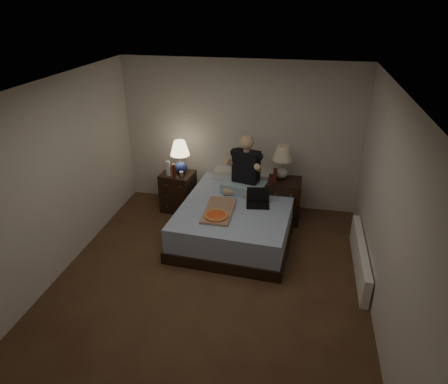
% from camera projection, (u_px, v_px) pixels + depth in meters
% --- Properties ---
extents(floor, '(4.00, 4.50, 0.00)m').
position_uv_depth(floor, '(210.00, 279.00, 5.27)').
color(floor, brown).
rests_on(floor, ground).
extents(ceiling, '(4.00, 4.50, 0.00)m').
position_uv_depth(ceiling, '(207.00, 88.00, 4.16)').
color(ceiling, white).
rests_on(ceiling, ground).
extents(wall_back, '(4.00, 0.00, 2.50)m').
position_uv_depth(wall_back, '(240.00, 136.00, 6.69)').
color(wall_back, silver).
rests_on(wall_back, ground).
extents(wall_front, '(4.00, 0.00, 2.50)m').
position_uv_depth(wall_front, '(133.00, 339.00, 2.74)').
color(wall_front, silver).
rests_on(wall_front, ground).
extents(wall_left, '(0.00, 4.50, 2.50)m').
position_uv_depth(wall_left, '(56.00, 181.00, 5.07)').
color(wall_left, silver).
rests_on(wall_left, ground).
extents(wall_right, '(0.00, 4.50, 2.50)m').
position_uv_depth(wall_right, '(387.00, 211.00, 4.36)').
color(wall_right, silver).
rests_on(wall_right, ground).
extents(bed, '(1.75, 2.25, 0.54)m').
position_uv_depth(bed, '(238.00, 217.00, 6.21)').
color(bed, '#6085C1').
rests_on(bed, floor).
extents(nightstand_left, '(0.56, 0.52, 0.68)m').
position_uv_depth(nightstand_left, '(178.00, 191.00, 6.86)').
color(nightstand_left, black).
rests_on(nightstand_left, floor).
extents(nightstand_right, '(0.54, 0.49, 0.70)m').
position_uv_depth(nightstand_right, '(283.00, 200.00, 6.54)').
color(nightstand_right, black).
rests_on(nightstand_right, floor).
extents(lamp_left, '(0.34, 0.34, 0.56)m').
position_uv_depth(lamp_left, '(180.00, 157.00, 6.62)').
color(lamp_left, navy).
rests_on(lamp_left, nightstand_left).
extents(lamp_right, '(0.40, 0.40, 0.56)m').
position_uv_depth(lamp_right, '(282.00, 162.00, 6.35)').
color(lamp_right, '#989990').
rests_on(lamp_right, nightstand_right).
extents(water_bottle, '(0.07, 0.07, 0.25)m').
position_uv_depth(water_bottle, '(168.00, 169.00, 6.58)').
color(water_bottle, silver).
rests_on(water_bottle, nightstand_left).
extents(soda_can, '(0.07, 0.07, 0.10)m').
position_uv_depth(soda_can, '(182.00, 174.00, 6.55)').
color(soda_can, beige).
rests_on(soda_can, nightstand_left).
extents(beer_bottle_left, '(0.06, 0.06, 0.23)m').
position_uv_depth(beer_bottle_left, '(174.00, 171.00, 6.52)').
color(beer_bottle_left, '#531A0B').
rests_on(beer_bottle_left, nightstand_left).
extents(beer_bottle_right, '(0.06, 0.06, 0.23)m').
position_uv_depth(beer_bottle_right, '(275.00, 175.00, 6.29)').
color(beer_bottle_right, '#551B0C').
rests_on(beer_bottle_right, nightstand_right).
extents(person, '(0.77, 0.66, 0.93)m').
position_uv_depth(person, '(245.00, 165.00, 6.19)').
color(person, black).
rests_on(person, bed).
extents(laptop, '(0.37, 0.32, 0.24)m').
position_uv_depth(laptop, '(258.00, 199.00, 5.92)').
color(laptop, black).
rests_on(laptop, bed).
extents(pizza_box, '(0.41, 0.76, 0.08)m').
position_uv_depth(pizza_box, '(216.00, 216.00, 5.61)').
color(pizza_box, '#A67F63').
rests_on(pizza_box, bed).
extents(radiator, '(0.10, 1.60, 0.40)m').
position_uv_depth(radiator, '(360.00, 257.00, 5.37)').
color(radiator, white).
rests_on(radiator, floor).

